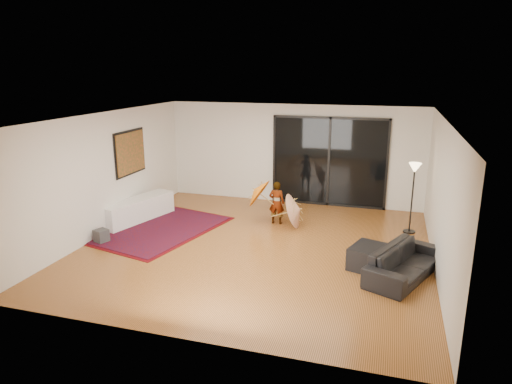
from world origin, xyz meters
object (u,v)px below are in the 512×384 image
at_px(ottoman, 372,258).
at_px(child, 277,203).
at_px(sofa, 405,262).
at_px(media_console, 138,210).

height_order(ottoman, child, child).
xyz_separation_m(sofa, child, (-2.91, 2.17, 0.24)).
bearing_deg(media_console, sofa, 3.18).
relative_size(ottoman, child, 0.71).
bearing_deg(sofa, media_console, 101.20).
distance_m(media_console, child, 3.39).
distance_m(ottoman, child, 3.08).
height_order(sofa, ottoman, sofa).
bearing_deg(sofa, child, 77.10).
relative_size(sofa, ottoman, 2.56).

